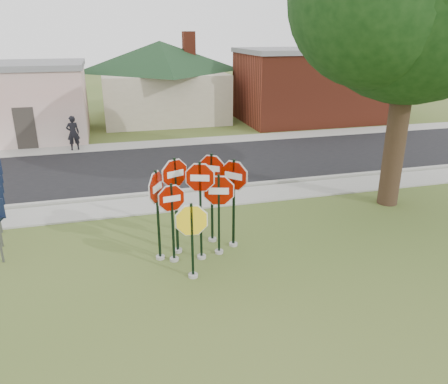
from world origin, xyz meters
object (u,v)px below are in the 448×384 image
object	(u,v)px
stop_sign_left	(172,213)
pedestrian	(73,133)
stop_sign_center	(200,197)
stop_sign_yellow	(192,232)

from	to	relation	value
stop_sign_left	pedestrian	xyz separation A→B (m)	(-3.08, 12.75, -0.44)
stop_sign_center	stop_sign_yellow	bearing A→B (deg)	-115.06
stop_sign_yellow	stop_sign_left	distance (m)	1.02
stop_sign_left	pedestrian	distance (m)	13.12
stop_sign_yellow	stop_sign_left	world-z (taller)	stop_sign_left
stop_sign_yellow	stop_sign_center	bearing A→B (deg)	64.94
stop_sign_center	stop_sign_yellow	xyz separation A→B (m)	(-0.42, -0.89, -0.54)
stop_sign_yellow	pedestrian	size ratio (longest dim) A/B	1.20
stop_sign_yellow	stop_sign_left	bearing A→B (deg)	108.74
stop_sign_center	stop_sign_yellow	world-z (taller)	stop_sign_center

